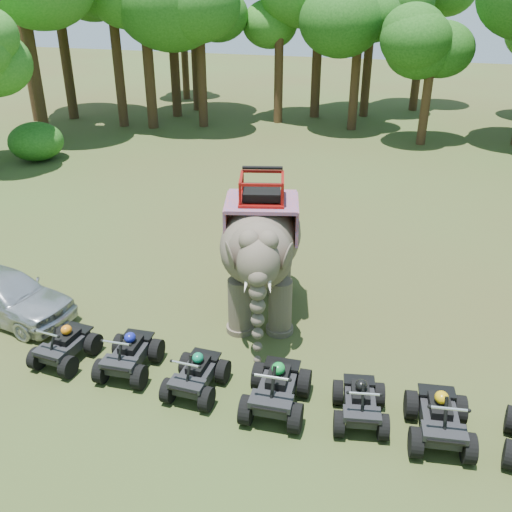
{
  "coord_description": "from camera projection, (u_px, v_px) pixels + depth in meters",
  "views": [
    {
      "loc": [
        3.64,
        -11.95,
        8.75
      ],
      "look_at": [
        0.0,
        1.2,
        1.9
      ],
      "focal_mm": 40.0,
      "sensor_mm": 36.0,
      "label": 1
    }
  ],
  "objects": [
    {
      "name": "tree_30",
      "position": [
        24.0,
        37.0,
        34.85
      ],
      "size": [
        7.15,
        7.15,
        10.22
      ],
      "primitive_type": null,
      "color": "#195114",
      "rests_on": "ground"
    },
    {
      "name": "tree_33",
      "position": [
        173.0,
        32.0,
        35.96
      ],
      "size": [
        7.36,
        7.36,
        10.51
      ],
      "primitive_type": null,
      "color": "#195114",
      "rests_on": "ground"
    },
    {
      "name": "parked_car",
      "position": [
        5.0,
        294.0,
        15.83
      ],
      "size": [
        4.39,
        2.41,
        1.42
      ],
      "primitive_type": "imported",
      "rotation": [
        0.0,
        0.0,
        1.38
      ],
      "color": "silver",
      "rests_on": "ground"
    },
    {
      "name": "tree_25",
      "position": [
        31.0,
        52.0,
        31.13
      ],
      "size": [
        6.66,
        6.66,
        9.52
      ],
      "primitive_type": null,
      "color": "#195114",
      "rests_on": "ground"
    },
    {
      "name": "tree_28",
      "position": [
        279.0,
        55.0,
        34.86
      ],
      "size": [
        5.77,
        5.77,
        8.25
      ],
      "primitive_type": null,
      "color": "#195114",
      "rests_on": "ground"
    },
    {
      "name": "tree_40",
      "position": [
        369.0,
        46.0,
        36.3
      ],
      "size": [
        6.2,
        6.2,
        8.86
      ],
      "primitive_type": null,
      "color": "#195114",
      "rests_on": "ground"
    },
    {
      "name": "atv_4",
      "position": [
        361.0,
        398.0,
        12.18
      ],
      "size": [
        1.37,
        1.71,
        1.15
      ],
      "primitive_type": null,
      "rotation": [
        0.0,
        0.0,
        0.17
      ],
      "color": "black",
      "rests_on": "ground"
    },
    {
      "name": "atv_3",
      "position": [
        277.0,
        383.0,
        12.45
      ],
      "size": [
        1.39,
        1.86,
        1.34
      ],
      "primitive_type": null,
      "rotation": [
        0.0,
        0.0,
        0.03
      ],
      "color": "black",
      "rests_on": "ground"
    },
    {
      "name": "tree_27",
      "position": [
        201.0,
        52.0,
        33.82
      ],
      "size": [
        6.16,
        6.16,
        8.8
      ],
      "primitive_type": null,
      "color": "#195114",
      "rests_on": "ground"
    },
    {
      "name": "elephant",
      "position": [
        261.0,
        246.0,
        15.46
      ],
      "size": [
        3.19,
        5.24,
        4.1
      ],
      "primitive_type": null,
      "rotation": [
        0.0,
        0.0,
        0.23
      ],
      "color": "brown",
      "rests_on": "ground"
    },
    {
      "name": "tree_0",
      "position": [
        357.0,
        58.0,
        33.22
      ],
      "size": [
        5.84,
        5.84,
        8.34
      ],
      "primitive_type": null,
      "color": "#195114",
      "rests_on": "ground"
    },
    {
      "name": "atv_1",
      "position": [
        128.0,
        350.0,
        13.67
      ],
      "size": [
        1.26,
        1.69,
        1.22
      ],
      "primitive_type": null,
      "rotation": [
        0.0,
        0.0,
        0.04
      ],
      "color": "black",
      "rests_on": "ground"
    },
    {
      "name": "tree_31",
      "position": [
        318.0,
        34.0,
        35.76
      ],
      "size": [
        7.25,
        7.25,
        10.36
      ],
      "primitive_type": null,
      "color": "#195114",
      "rests_on": "ground"
    },
    {
      "name": "atv_0",
      "position": [
        64.0,
        341.0,
        14.04
      ],
      "size": [
        1.29,
        1.67,
        1.16
      ],
      "primitive_type": null,
      "rotation": [
        0.0,
        0.0,
        -0.1
      ],
      "color": "black",
      "rests_on": "ground"
    },
    {
      "name": "atv_5",
      "position": [
        441.0,
        413.0,
        11.67
      ],
      "size": [
        1.46,
        1.87,
        1.29
      ],
      "primitive_type": null,
      "rotation": [
        0.0,
        0.0,
        0.12
      ],
      "color": "black",
      "rests_on": "ground"
    },
    {
      "name": "tree_37",
      "position": [
        184.0,
        48.0,
        41.75
      ],
      "size": [
        5.11,
        5.11,
        7.3
      ],
      "primitive_type": null,
      "color": "#195114",
      "rests_on": "ground"
    },
    {
      "name": "tree_38",
      "position": [
        421.0,
        44.0,
        37.92
      ],
      "size": [
        6.14,
        6.14,
        8.77
      ],
      "primitive_type": null,
      "color": "#195114",
      "rests_on": "ground"
    },
    {
      "name": "atv_2",
      "position": [
        196.0,
        370.0,
        13.01
      ],
      "size": [
        1.21,
        1.62,
        1.17
      ],
      "primitive_type": null,
      "rotation": [
        0.0,
        0.0,
        -0.04
      ],
      "color": "black",
      "rests_on": "ground"
    },
    {
      "name": "tree_26",
      "position": [
        116.0,
        47.0,
        33.76
      ],
      "size": [
        6.57,
        6.57,
        9.39
      ],
      "primitive_type": null,
      "color": "#195114",
      "rests_on": "ground"
    },
    {
      "name": "tree_32",
      "position": [
        146.0,
        34.0,
        33.0
      ],
      "size": [
        7.64,
        7.64,
        10.91
      ],
      "primitive_type": null,
      "color": "#195114",
      "rests_on": "ground"
    },
    {
      "name": "tree_1",
      "position": [
        428.0,
        84.0,
        30.61
      ],
      "size": [
        4.62,
        4.62,
        6.6
      ],
      "primitive_type": null,
      "color": "#195114",
      "rests_on": "ground"
    },
    {
      "name": "ground",
      "position": [
        244.0,
        340.0,
        15.09
      ],
      "size": [
        110.0,
        110.0,
        0.0
      ],
      "primitive_type": "plane",
      "color": "#47381E",
      "rests_on": "ground"
    },
    {
      "name": "tree_34",
      "position": [
        62.0,
        31.0,
        35.32
      ],
      "size": [
        7.56,
        7.56,
        10.8
      ],
      "primitive_type": null,
      "color": "#195114",
      "rests_on": "ground"
    },
    {
      "name": "tree_42",
      "position": [
        195.0,
        34.0,
        37.79
      ],
      "size": [
        6.97,
        6.97,
        9.96
      ],
      "primitive_type": null,
      "color": "#195114",
      "rests_on": "ground"
    }
  ]
}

